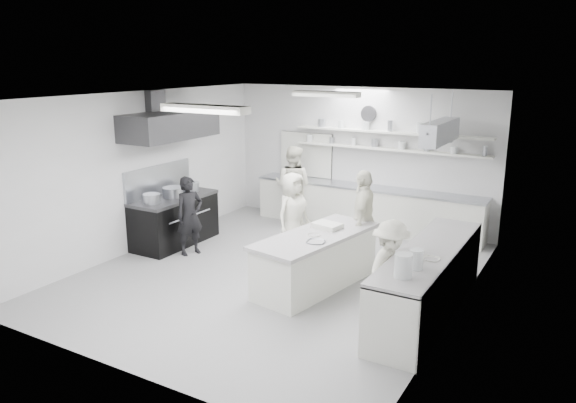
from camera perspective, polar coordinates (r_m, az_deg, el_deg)
The scene contains 27 objects.
floor at distance 9.55m, azimuth -1.16°, elevation -7.53°, with size 6.00×7.00×0.02m, color gray.
ceiling at distance 8.88m, azimuth -1.26°, elevation 10.85°, with size 6.00×7.00×0.02m, color white.
wall_back at distance 12.17m, azimuth 7.37°, elevation 4.56°, with size 6.00×0.04×3.00m, color silver.
wall_front at distance 6.48m, azimuth -17.49°, elevation -4.86°, with size 6.00×0.04×3.00m, color silver.
wall_left at distance 10.92m, azimuth -14.83°, elevation 3.06°, with size 0.04×7.00×3.00m, color silver.
wall_right at distance 8.01m, azimuth 17.48°, elevation -1.18°, with size 0.04×7.00×3.00m, color silver.
stove at distance 11.18m, azimuth -11.59°, elevation -2.03°, with size 0.80×1.80×0.90m, color black.
exhaust_hood at distance 10.81m, azimuth -12.10°, elevation 7.68°, with size 0.85×2.00×0.50m, color #353537.
back_counter at distance 12.01m, azimuth 7.97°, elevation -0.68°, with size 5.00×0.60×0.92m, color silver.
shelf_lower at distance 11.76m, azimuth 10.32°, elevation 5.34°, with size 4.20×0.26×0.04m, color silver.
shelf_upper at distance 11.71m, azimuth 10.39°, elevation 7.03°, with size 4.20×0.26×0.04m, color silver.
pass_through_window at distance 12.71m, azimuth 1.90°, elevation 4.86°, with size 1.30×0.04×1.00m, color black.
wall_clock at distance 11.93m, azimuth 8.34°, elevation 8.94°, with size 0.32×0.32×0.05m, color white.
right_counter at distance 8.23m, azimuth 14.23°, elevation -8.11°, with size 0.74×3.30×0.94m, color silver.
pot_rack at distance 10.39m, azimuth 15.41°, elevation 6.94°, with size 0.30×1.60×0.40m, color #9DA1A8.
light_fixture_front at distance 7.41m, azimuth -8.59°, elevation 9.43°, with size 1.30×0.25×0.10m, color silver.
light_fixture_rear at distance 10.46m, azimuth 3.95°, elevation 10.99°, with size 1.30×0.25×0.10m, color silver.
prep_island at distance 8.93m, azimuth 2.87°, elevation -6.23°, with size 0.84×2.25×0.83m, color silver.
stove_pot at distance 11.03m, azimuth -11.77°, elevation 0.84°, with size 0.40×0.40×0.24m, color #9DA1A8.
cook_stove at distance 10.45m, azimuth -10.08°, elevation -1.46°, with size 0.54×0.35×1.48m, color black.
cook_back at distance 12.14m, azimuth 0.49°, elevation 1.66°, with size 0.85×0.66×1.76m, color white.
cook_island_left at distance 10.29m, azimuth 0.49°, elevation -1.26°, with size 0.76×0.50×1.56m, color white.
cook_island_right at distance 9.74m, azimuth 7.76°, elevation -1.77°, with size 1.02×0.42×1.74m, color white.
cook_right at distance 7.87m, azimuth 10.45°, elevation -6.98°, with size 0.93×0.54×1.44m, color white.
bowl_island_a at distance 8.42m, azimuth 2.89°, elevation -4.29°, with size 0.29×0.29×0.07m, color #9DA1A8.
bowl_island_b at distance 8.73m, azimuth 2.68°, elevation -3.61°, with size 0.20×0.20×0.06m, color silver.
bowl_right at distance 7.66m, azimuth 14.50°, elevation -5.86°, with size 0.23×0.23×0.06m, color silver.
Camera 1 is at (4.59, -7.58, 3.57)m, focal length 34.53 mm.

